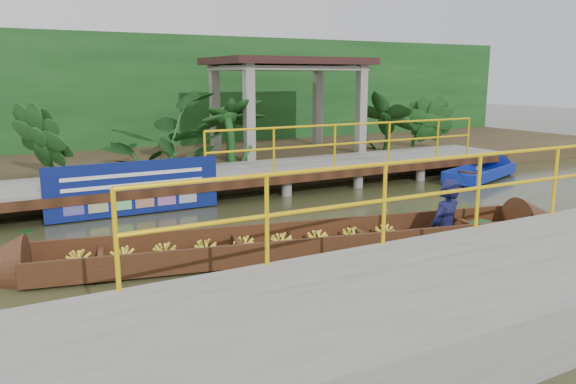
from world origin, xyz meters
TOP-DOWN VIEW (x-y plane):
  - ground at (0.00, 0.00)m, footprint 80.00×80.00m
  - land_strip at (0.00, 7.50)m, footprint 30.00×8.00m
  - far_dock at (0.02, 3.43)m, footprint 16.00×2.06m
  - near_dock at (1.00, -4.20)m, footprint 18.00×2.40m
  - pavilion at (3.00, 6.30)m, footprint 4.40×3.00m
  - foliage_backdrop at (0.00, 10.00)m, footprint 30.00×0.80m
  - vendor_boat at (-0.42, -1.20)m, footprint 9.83×2.98m
  - moored_blue_boat at (7.17, 2.27)m, footprint 3.34×1.90m
  - blue_banner at (-2.48, 2.48)m, footprint 3.36×0.04m
  - tropical_plants at (0.64, 5.30)m, footprint 14.59×1.59m

SIDE VIEW (x-z plane):
  - ground at x=0.00m, z-range 0.00..0.00m
  - moored_blue_boat at x=7.17m, z-range -0.25..0.53m
  - land_strip at x=0.00m, z-range 0.00..0.45m
  - vendor_boat at x=-0.42m, z-range -0.87..1.43m
  - near_dock at x=1.00m, z-range -0.56..1.16m
  - far_dock at x=0.02m, z-range -0.35..1.30m
  - blue_banner at x=-2.48m, z-range 0.03..1.08m
  - tropical_plants at x=0.64m, z-range 0.45..2.44m
  - foliage_backdrop at x=0.00m, z-range 0.00..4.00m
  - pavilion at x=3.00m, z-range 1.32..4.32m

